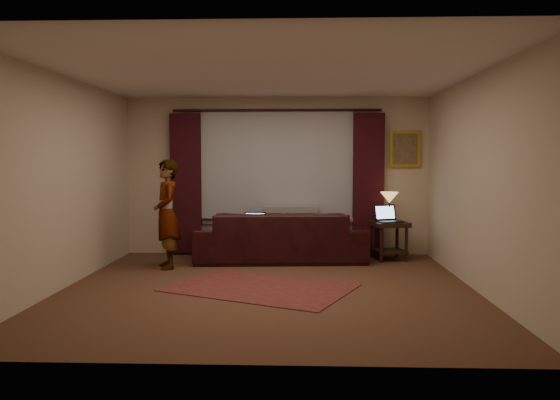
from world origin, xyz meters
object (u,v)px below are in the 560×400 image
at_px(sofa, 280,227).
at_px(laptop_table, 390,214).
at_px(laptop_sofa, 254,221).
at_px(end_table, 389,241).
at_px(tiffany_lamp, 389,206).
at_px(person, 167,214).

xyz_separation_m(sofa, laptop_table, (1.70, 0.04, 0.21)).
relative_size(sofa, laptop_sofa, 7.49).
bearing_deg(sofa, laptop_sofa, 26.44).
relative_size(end_table, tiffany_lamp, 1.32).
distance_m(end_table, tiffany_lamp, 0.54).
bearing_deg(end_table, person, -166.86).
distance_m(sofa, end_table, 1.73).
bearing_deg(laptop_sofa, tiffany_lamp, 14.80).
distance_m(tiffany_lamp, person, 3.46).
bearing_deg(person, end_table, 79.85).
distance_m(laptop_sofa, end_table, 2.16).
distance_m(tiffany_lamp, laptop_table, 0.20).
distance_m(sofa, tiffany_lamp, 1.76).
bearing_deg(laptop_table, person, 170.27).
xyz_separation_m(laptop_table, person, (-3.32, -0.70, 0.05)).
bearing_deg(person, sofa, 88.97).
height_order(laptop_sofa, person, person).
bearing_deg(tiffany_lamp, laptop_sofa, -168.09).
xyz_separation_m(laptop_sofa, person, (-1.23, -0.43, 0.14)).
xyz_separation_m(laptop_sofa, laptop_table, (2.09, 0.27, 0.09)).
relative_size(tiffany_lamp, person, 0.29).
height_order(sofa, end_table, sofa).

